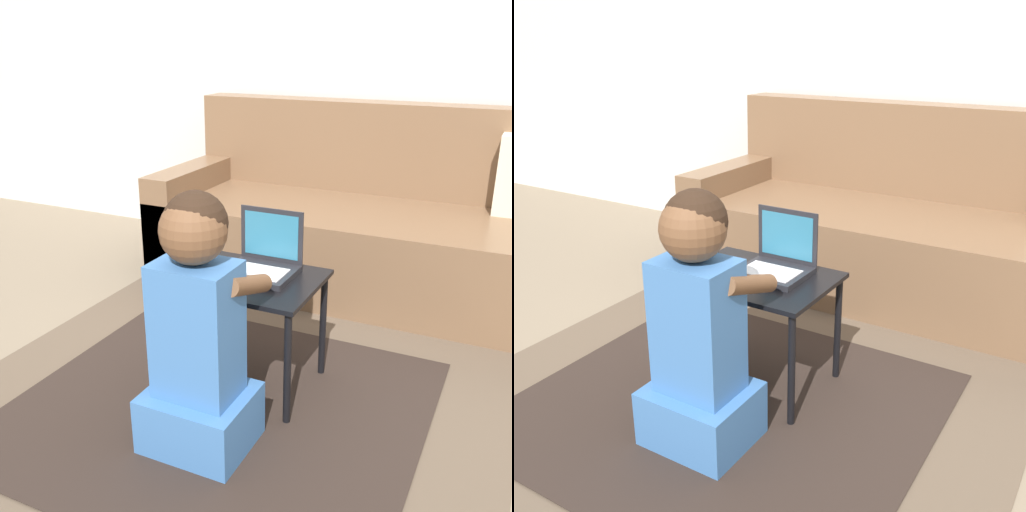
% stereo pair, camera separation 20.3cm
% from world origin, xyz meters
% --- Properties ---
extents(ground_plane, '(16.00, 16.00, 0.00)m').
position_xyz_m(ground_plane, '(0.00, 0.00, 0.00)').
color(ground_plane, '#7F705B').
extents(wall_back, '(9.00, 0.06, 2.50)m').
position_xyz_m(wall_back, '(0.00, 1.58, 1.25)').
color(wall_back, silver).
rests_on(wall_back, ground_plane).
extents(area_rug, '(1.83, 1.70, 0.01)m').
position_xyz_m(area_rug, '(-0.05, -0.15, 0.00)').
color(area_rug, brown).
rests_on(area_rug, ground_plane).
extents(couch, '(2.12, 0.83, 0.86)m').
position_xyz_m(couch, '(0.15, 1.14, 0.29)').
color(couch, brown).
rests_on(couch, ground_plane).
extents(laptop_desk, '(0.52, 0.38, 0.41)m').
position_xyz_m(laptop_desk, '(-0.05, 0.04, 0.36)').
color(laptop_desk, black).
rests_on(laptop_desk, ground_plane).
extents(laptop, '(0.23, 0.20, 0.21)m').
position_xyz_m(laptop, '(-0.00, 0.09, 0.45)').
color(laptop, '#232328').
rests_on(laptop, laptop_desk).
extents(computer_mouse, '(0.07, 0.10, 0.03)m').
position_xyz_m(computer_mouse, '(-0.19, -0.00, 0.43)').
color(computer_mouse, silver).
rests_on(computer_mouse, laptop_desk).
extents(person_seated, '(0.31, 0.36, 0.80)m').
position_xyz_m(person_seated, '(-0.01, -0.33, 0.38)').
color(person_seated, '#3D70B2').
rests_on(person_seated, ground_plane).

